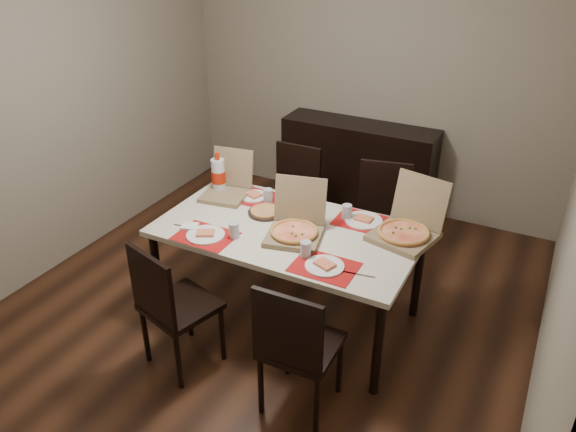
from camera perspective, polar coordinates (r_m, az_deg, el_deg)
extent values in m
cube|color=#402313|center=(4.45, -1.64, -8.78)|extent=(3.80, 4.00, 0.02)
cube|color=gray|center=(5.56, 8.49, 13.81)|extent=(3.80, 0.02, 2.60)
cube|color=gray|center=(4.97, -21.88, 10.32)|extent=(0.02, 4.00, 2.60)
cube|color=black|center=(5.63, 7.08, 4.92)|extent=(1.50, 0.40, 0.90)
cube|color=beige|center=(3.90, 0.00, -1.55)|extent=(1.80, 1.00, 0.04)
cylinder|color=black|center=(4.21, -13.09, -5.96)|extent=(0.06, 0.06, 0.71)
cylinder|color=black|center=(3.54, 9.09, -13.18)|extent=(0.06, 0.06, 0.71)
cylinder|color=black|center=(4.80, -6.52, -0.74)|extent=(0.06, 0.06, 0.71)
cylinder|color=black|center=(4.22, 13.06, -5.88)|extent=(0.06, 0.06, 0.71)
cube|color=black|center=(3.73, -10.84, -8.98)|extent=(0.52, 0.52, 0.04)
cube|color=black|center=(3.50, -13.70, -7.04)|extent=(0.41, 0.14, 0.46)
cylinder|color=black|center=(3.92, -14.28, -11.65)|extent=(0.04, 0.04, 0.43)
cylinder|color=black|center=(3.68, -11.06, -14.30)|extent=(0.04, 0.04, 0.43)
cylinder|color=black|center=(4.07, -10.04, -9.42)|extent=(0.04, 0.04, 0.43)
cylinder|color=black|center=(3.84, -6.69, -11.79)|extent=(0.04, 0.04, 0.43)
cube|color=black|center=(3.38, 1.37, -13.00)|extent=(0.43, 0.43, 0.04)
cube|color=black|center=(3.08, -0.09, -11.64)|extent=(0.42, 0.04, 0.46)
cylinder|color=black|center=(3.48, -2.79, -16.78)|extent=(0.04, 0.04, 0.43)
cylinder|color=black|center=(3.37, 2.89, -18.70)|extent=(0.04, 0.04, 0.43)
cylinder|color=black|center=(3.71, -0.06, -13.24)|extent=(0.04, 0.04, 0.43)
cylinder|color=black|center=(3.61, 5.26, -14.87)|extent=(0.04, 0.04, 0.43)
cube|color=black|center=(4.87, 0.05, 1.22)|extent=(0.42, 0.42, 0.04)
cube|color=black|center=(4.92, 1.06, 4.72)|extent=(0.42, 0.03, 0.46)
cylinder|color=black|center=(5.06, 2.79, -0.73)|extent=(0.04, 0.04, 0.43)
cylinder|color=black|center=(5.20, -0.83, 0.15)|extent=(0.04, 0.04, 0.43)
cylinder|color=black|center=(4.78, 1.01, -2.62)|extent=(0.04, 0.04, 0.43)
cylinder|color=black|center=(4.92, -2.77, -1.63)|extent=(0.04, 0.04, 0.43)
cube|color=black|center=(4.60, 9.28, -0.97)|extent=(0.50, 0.50, 0.04)
cube|color=black|center=(4.65, 9.79, 2.83)|extent=(0.42, 0.12, 0.46)
cylinder|color=black|center=(4.86, 11.42, -2.63)|extent=(0.04, 0.04, 0.43)
cylinder|color=black|center=(4.89, 7.22, -2.10)|extent=(0.04, 0.04, 0.43)
cylinder|color=black|center=(4.56, 11.04, -4.91)|extent=(0.04, 0.04, 0.43)
cylinder|color=black|center=(4.58, 6.56, -4.33)|extent=(0.04, 0.04, 0.43)
cube|color=#B90C0E|center=(3.85, -8.37, -2.02)|extent=(0.40, 0.30, 0.00)
cylinder|color=white|center=(3.84, -8.37, -1.91)|extent=(0.26, 0.26, 0.01)
cube|color=#FACA7D|center=(3.83, -8.39, -1.72)|extent=(0.15, 0.14, 0.02)
cylinder|color=#A9ACB4|center=(3.78, -5.51, -1.46)|extent=(0.07, 0.07, 0.11)
cube|color=#B2B2B7|center=(3.98, -10.24, -1.10)|extent=(0.20, 0.04, 0.00)
cube|color=white|center=(3.95, -9.95, -1.05)|extent=(0.13, 0.13, 0.02)
cube|color=#B90C0E|center=(3.49, 3.73, -5.20)|extent=(0.40, 0.30, 0.00)
cylinder|color=white|center=(3.49, 3.73, -5.09)|extent=(0.24, 0.24, 0.01)
cube|color=#FACA7D|center=(3.48, 3.74, -4.88)|extent=(0.14, 0.13, 0.02)
cylinder|color=#A9ACB4|center=(3.56, 1.81, -3.41)|extent=(0.07, 0.07, 0.11)
cube|color=#B2B2B7|center=(3.44, 7.20, -5.92)|extent=(0.20, 0.04, 0.00)
cube|color=#B90C0E|center=(4.33, -3.50, 1.94)|extent=(0.40, 0.30, 0.00)
cylinder|color=white|center=(4.33, -3.51, 2.03)|extent=(0.22, 0.22, 0.01)
cube|color=#FACA7D|center=(4.32, -3.51, 2.21)|extent=(0.14, 0.13, 0.02)
cylinder|color=#A9ACB4|center=(4.22, -2.05, 2.05)|extent=(0.07, 0.07, 0.11)
cube|color=#B2B2B7|center=(4.42, -5.31, 2.48)|extent=(0.20, 0.04, 0.00)
cube|color=white|center=(4.43, -5.03, 2.71)|extent=(0.13, 0.13, 0.02)
cube|color=#B90C0E|center=(4.02, 7.67, -0.54)|extent=(0.40, 0.30, 0.00)
cylinder|color=white|center=(4.01, 7.68, -0.44)|extent=(0.27, 0.27, 0.01)
cube|color=#FACA7D|center=(4.01, 7.69, -0.25)|extent=(0.12, 0.09, 0.02)
cylinder|color=#A9ACB4|center=(4.01, 5.99, 0.40)|extent=(0.07, 0.07, 0.11)
cube|color=#B2B2B7|center=(3.95, 9.84, -1.25)|extent=(0.20, 0.04, 0.00)
cube|color=white|center=(3.77, 0.06, -2.23)|extent=(0.16, 0.16, 0.02)
cube|color=#776445|center=(3.78, 0.63, -2.00)|extent=(0.43, 0.43, 0.04)
cube|color=#776445|center=(3.84, 1.26, 1.66)|extent=(0.37, 0.16, 0.32)
cylinder|color=#FACA7D|center=(3.76, 0.63, -1.65)|extent=(0.37, 0.37, 0.02)
cube|color=#776445|center=(3.84, 11.61, -2.06)|extent=(0.46, 0.46, 0.04)
cube|color=#776445|center=(3.90, 13.31, 1.54)|extent=(0.40, 0.17, 0.35)
cylinder|color=#FACA7D|center=(3.83, 11.65, -1.69)|extent=(0.40, 0.40, 0.02)
cube|color=#776445|center=(4.35, -6.36, 2.13)|extent=(0.37, 0.37, 0.03)
cube|color=#776445|center=(4.41, -5.60, 4.97)|extent=(0.33, 0.12, 0.30)
cylinder|color=black|center=(4.09, -2.29, 0.34)|extent=(0.26, 0.26, 0.01)
cylinder|color=#DD9855|center=(4.08, -2.30, 0.52)|extent=(0.22, 0.22, 0.02)
imported|color=white|center=(3.95, 2.93, -0.64)|extent=(0.17, 0.17, 0.03)
cylinder|color=silver|center=(4.38, -7.08, 4.06)|extent=(0.10, 0.10, 0.27)
cylinder|color=#B01E08|center=(4.39, -7.08, 4.00)|extent=(0.11, 0.11, 0.09)
cylinder|color=#B01E08|center=(4.32, -7.21, 6.02)|extent=(0.04, 0.04, 0.05)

